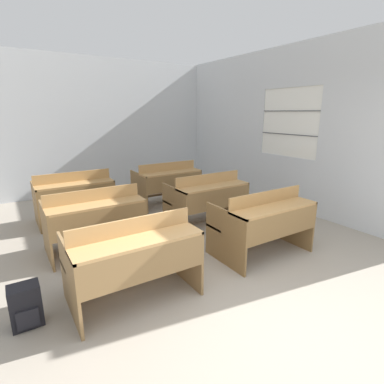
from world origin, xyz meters
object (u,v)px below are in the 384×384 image
(bench_third_right, at_px, (167,182))
(schoolbag, at_px, (26,306))
(bench_second_left, at_px, (95,218))
(bench_second_right, at_px, (207,198))
(bench_third_left, at_px, (74,195))
(bench_front_left, at_px, (133,256))
(bench_front_right, at_px, (263,221))

(bench_third_right, height_order, schoolbag, bench_third_right)
(bench_second_left, xyz_separation_m, bench_second_right, (1.88, -0.01, 0.00))
(bench_third_left, bearing_deg, bench_second_right, -36.40)
(bench_front_left, distance_m, bench_second_left, 1.35)
(bench_front_right, distance_m, schoolbag, 2.85)
(bench_front_right, bearing_deg, bench_front_left, -179.24)
(bench_third_right, bearing_deg, bench_third_left, 179.99)
(bench_second_right, relative_size, schoolbag, 3.17)
(bench_third_left, bearing_deg, bench_second_left, -90.68)
(bench_second_left, height_order, bench_third_left, same)
(bench_third_left, height_order, schoolbag, bench_third_left)
(bench_front_right, bearing_deg, schoolbag, 177.85)
(bench_third_left, height_order, bench_third_right, same)
(schoolbag, bearing_deg, bench_second_right, 23.10)
(bench_front_right, relative_size, schoolbag, 3.17)
(schoolbag, bearing_deg, bench_third_right, 42.68)
(bench_third_right, distance_m, schoolbag, 3.83)
(bench_front_right, xyz_separation_m, bench_second_right, (0.01, 1.32, 0.00))
(bench_second_right, bearing_deg, bench_front_right, -90.50)
(bench_front_right, bearing_deg, bench_third_right, 90.52)
(bench_front_right, relative_size, bench_third_right, 1.00)
(bench_front_left, distance_m, schoolbag, 1.03)
(bench_second_left, relative_size, schoolbag, 3.17)
(bench_second_right, height_order, bench_third_left, same)
(bench_second_right, bearing_deg, bench_third_right, 91.50)
(bench_front_right, bearing_deg, bench_second_left, 144.69)
(bench_second_left, bearing_deg, bench_third_right, 36.56)
(bench_second_right, distance_m, bench_third_right, 1.38)
(bench_front_left, distance_m, bench_front_right, 1.85)
(schoolbag, bearing_deg, bench_third_left, 69.34)
(bench_front_left, relative_size, bench_third_left, 1.00)
(bench_second_left, height_order, bench_second_right, same)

